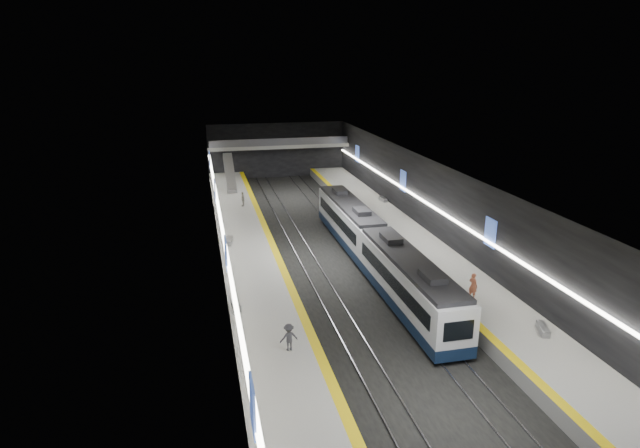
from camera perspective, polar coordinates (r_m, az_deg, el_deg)
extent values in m
plane|color=black|center=(47.32, 1.79, -3.96)|extent=(70.00, 70.00, 0.00)
cube|color=beige|center=(45.01, 1.89, 5.56)|extent=(20.00, 70.00, 0.04)
cube|color=black|center=(44.62, -10.68, -0.16)|extent=(0.04, 70.00, 8.00)
cube|color=black|center=(49.42, 13.13, 1.42)|extent=(0.04, 70.00, 8.00)
cube|color=black|center=(79.50, -4.64, 7.84)|extent=(20.00, 0.04, 8.00)
cube|color=slate|center=(45.93, -7.32, -4.11)|extent=(5.00, 70.00, 1.00)
cube|color=#A1A09C|center=(45.74, -7.34, -3.52)|extent=(5.00, 70.00, 0.02)
cube|color=yellow|center=(45.97, -4.61, -3.31)|extent=(0.60, 70.00, 0.02)
cube|color=slate|center=(49.48, 10.24, -2.64)|extent=(5.00, 70.00, 1.00)
cube|color=#A1A09C|center=(49.31, 10.27, -2.08)|extent=(5.00, 70.00, 0.02)
cube|color=yellow|center=(48.51, 7.88, -2.28)|extent=(0.60, 70.00, 0.02)
cube|color=gray|center=(46.64, -2.05, -4.21)|extent=(0.08, 70.00, 0.12)
cube|color=gray|center=(46.91, -0.32, -4.07)|extent=(0.08, 70.00, 0.12)
cube|color=gray|center=(47.76, 3.86, -3.71)|extent=(0.08, 70.00, 0.12)
cube|color=gray|center=(48.17, 5.51, -3.56)|extent=(0.08, 70.00, 0.12)
cube|color=#0F1E38|center=(38.80, 9.32, -8.02)|extent=(2.65, 15.00, 0.80)
cube|color=silver|center=(38.12, 9.45, -5.78)|extent=(2.65, 15.00, 2.50)
cube|color=black|center=(37.60, 9.55, -3.82)|extent=(2.44, 14.25, 0.30)
cube|color=black|center=(38.11, 9.45, -5.71)|extent=(2.69, 13.20, 1.00)
cube|color=black|center=(32.04, 14.56, -10.97)|extent=(1.85, 0.05, 1.20)
cube|color=#0F1E38|center=(51.94, 3.16, -1.10)|extent=(2.65, 15.00, 0.80)
cube|color=silver|center=(51.44, 3.19, 0.64)|extent=(2.65, 15.00, 2.50)
cube|color=black|center=(51.05, 3.22, 2.14)|extent=(2.44, 14.25, 0.30)
cube|color=black|center=(51.42, 3.19, 0.69)|extent=(2.69, 13.20, 1.00)
cube|color=black|center=(44.65, 5.85, -2.17)|extent=(1.85, 0.05, 1.20)
cube|color=#4060C0|center=(21.80, -7.20, -18.72)|extent=(0.10, 1.50, 2.20)
cube|color=#4060C0|center=(36.89, -10.00, -3.10)|extent=(0.10, 1.50, 2.20)
cube|color=#4060C0|center=(54.12, -11.14, 3.49)|extent=(0.10, 1.50, 2.20)
cube|color=#4060C0|center=(70.74, -11.70, 6.73)|extent=(0.10, 1.50, 2.20)
cube|color=#4060C0|center=(42.54, 17.71, -0.88)|extent=(0.10, 1.50, 2.20)
cube|color=#4060C0|center=(58.12, 8.84, 4.58)|extent=(0.10, 1.50, 2.20)
cube|color=#4060C0|center=(73.85, 3.99, 7.50)|extent=(0.10, 1.50, 2.20)
cube|color=white|center=(44.68, -10.41, -0.39)|extent=(0.25, 68.60, 0.12)
cube|color=white|center=(49.39, 12.90, 1.19)|extent=(0.25, 68.60, 0.12)
cube|color=gray|center=(77.39, -4.44, 8.33)|extent=(20.00, 3.00, 0.50)
cube|color=#47474C|center=(75.85, -4.28, 8.72)|extent=(19.60, 0.08, 1.00)
cube|color=#99999E|center=(70.16, -9.61, 5.43)|extent=(1.20, 7.50, 3.92)
cube|color=#99999E|center=(37.15, -8.98, -8.39)|extent=(0.60, 1.90, 0.46)
cube|color=#99999E|center=(49.30, -9.64, -1.79)|extent=(0.81, 1.91, 0.45)
cube|color=#99999E|center=(36.34, 22.69, -10.29)|extent=(1.04, 1.76, 0.42)
cube|color=#99999E|center=(63.17, 6.74, 2.63)|extent=(0.56, 1.67, 0.40)
imported|color=#C9684B|center=(39.08, 16.01, -6.38)|extent=(0.69, 0.81, 1.89)
imported|color=#B8B4A9|center=(61.04, -8.22, 2.65)|extent=(0.67, 1.05, 1.66)
imported|color=#3C3C43|center=(31.51, -3.34, -11.99)|extent=(1.15, 0.77, 1.66)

